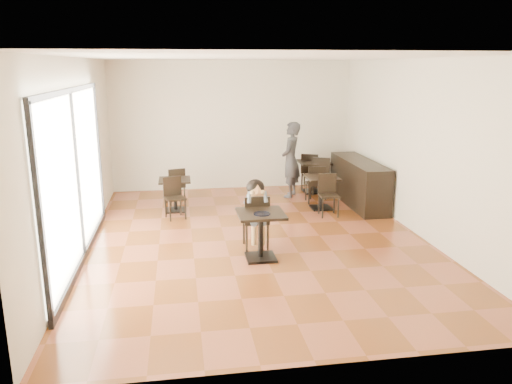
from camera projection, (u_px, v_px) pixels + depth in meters
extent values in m
cube|color=brown|center=(257.00, 239.00, 9.08)|extent=(6.00, 8.00, 0.01)
cube|color=white|center=(257.00, 57.00, 8.29)|extent=(6.00, 8.00, 0.01)
cube|color=beige|center=(232.00, 126.00, 12.51)|extent=(6.00, 0.01, 3.20)
cube|color=beige|center=(322.00, 221.00, 4.85)|extent=(6.00, 0.01, 3.20)
cube|color=beige|center=(78.00, 157.00, 8.24)|extent=(0.01, 8.00, 3.20)
cube|color=beige|center=(419.00, 148.00, 9.13)|extent=(0.01, 8.00, 3.20)
cube|color=white|center=(75.00, 175.00, 7.81)|extent=(0.04, 4.50, 2.60)
cylinder|color=black|center=(262.00, 214.00, 7.86)|extent=(0.27, 0.27, 0.02)
imported|color=#393A3F|center=(291.00, 160.00, 11.83)|extent=(0.66, 0.77, 1.79)
cube|color=black|center=(359.00, 182.00, 11.27)|extent=(0.60, 2.40, 1.00)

